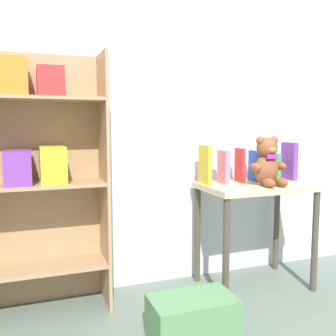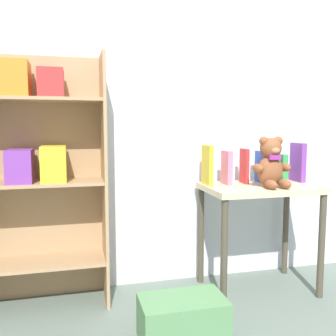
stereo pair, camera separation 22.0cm
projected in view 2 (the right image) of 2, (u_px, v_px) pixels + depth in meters
wall_back at (198, 93)px, 2.47m from camera, size 4.80×0.06×2.50m
bookshelf_side at (38, 165)px, 2.11m from camera, size 0.75×0.30×1.44m
display_table at (259, 202)px, 2.32m from camera, size 0.69×0.45×0.67m
teddy_bear at (271, 164)px, 2.22m from camera, size 0.23×0.21×0.30m
book_standing_yellow at (207, 165)px, 2.31m from camera, size 0.03×0.14×0.25m
book_standing_pink at (227, 168)px, 2.33m from camera, size 0.03×0.11×0.21m
book_standing_red at (244, 166)px, 2.37m from camera, size 0.02×0.10×0.22m
book_standing_blue at (262, 167)px, 2.41m from camera, size 0.03×0.13×0.20m
book_standing_green at (280, 168)px, 2.43m from camera, size 0.04×0.13×0.18m
book_standing_purple at (298, 162)px, 2.45m from camera, size 0.04×0.14×0.25m
storage_bin at (183, 319)px, 1.80m from camera, size 0.41×0.25×0.21m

